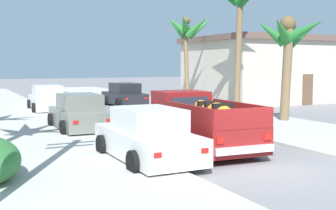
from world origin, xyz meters
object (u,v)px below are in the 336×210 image
car_right_mid (124,95)px  car_right_near (48,99)px  car_left_mid (147,137)px  palm_tree_left_mid (289,40)px  palm_tree_left_fore (187,31)px  palm_tree_right_mid (238,3)px  car_left_near (79,114)px  roadside_house (268,69)px  pickup_truck (199,124)px

car_right_mid → car_right_near: bearing=-168.2°
car_left_mid → palm_tree_left_mid: size_ratio=0.85×
palm_tree_left_fore → palm_tree_right_mid: palm_tree_right_mid is taller
car_right_mid → palm_tree_left_mid: bearing=-70.4°
car_left_near → palm_tree_left_fore: 13.62m
car_right_near → roadside_house: roadside_house is taller
roadside_house → car_right_mid: bearing=177.6°
car_left_near → palm_tree_right_mid: 11.78m
palm_tree_left_fore → palm_tree_right_mid: size_ratio=0.82×
pickup_truck → palm_tree_left_mid: bearing=27.8°
palm_tree_left_fore → palm_tree_left_mid: (-0.26, -10.31, -1.14)m
car_right_near → palm_tree_right_mid: bearing=-28.7°
car_right_near → palm_tree_right_mid: palm_tree_right_mid is taller
car_left_mid → palm_tree_left_mid: bearing=27.5°
car_left_near → car_right_near: size_ratio=0.99×
palm_tree_left_fore → palm_tree_left_mid: 10.38m
car_right_near → palm_tree_left_fore: bearing=1.3°
car_left_near → palm_tree_left_fore: palm_tree_left_fore is taller
palm_tree_right_mid → roadside_house: bearing=40.2°
palm_tree_right_mid → car_right_mid: bearing=125.2°
palm_tree_left_mid → palm_tree_right_mid: palm_tree_right_mid is taller
car_left_mid → palm_tree_right_mid: bearing=44.5°
pickup_truck → car_right_near: (-2.28, 13.75, -0.10)m
car_left_near → car_left_mid: size_ratio=1.01×
car_right_mid → pickup_truck: bearing=-101.1°
car_right_near → car_right_mid: size_ratio=1.01×
car_right_near → car_right_mid: (5.19, 1.08, 0.00)m
car_right_near → car_left_mid: bearing=-90.2°
palm_tree_left_fore → pickup_truck: bearing=-117.2°
pickup_truck → car_right_near: 13.93m
car_left_near → car_right_near: bearing=88.1°
palm_tree_left_fore → palm_tree_right_mid: (0.25, -5.52, 1.18)m
car_left_mid → car_right_near: bearing=89.8°
roadside_house → palm_tree_left_mid: bearing=-125.1°
pickup_truck → car_right_near: pickup_truck is taller
pickup_truck → car_left_near: 6.02m
car_left_mid → palm_tree_left_mid: palm_tree_left_mid is taller
palm_tree_left_fore → palm_tree_left_mid: size_ratio=1.21×
palm_tree_left_mid → roadside_house: (7.51, 10.71, -1.50)m
car_left_mid → palm_tree_left_fore: size_ratio=0.70×
pickup_truck → car_right_near: size_ratio=1.23×
pickup_truck → car_left_mid: pickup_truck is taller
palm_tree_left_fore → roadside_house: size_ratio=0.54×
pickup_truck → car_left_near: size_ratio=1.24×
car_left_mid → palm_tree_right_mid: size_ratio=0.58×
car_right_mid → palm_tree_left_fore: palm_tree_left_fore is taller
car_right_near → car_right_mid: bearing=11.8°
car_right_near → palm_tree_left_mid: size_ratio=0.87×
car_right_near → car_left_mid: 14.91m
car_left_near → car_left_mid: same height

